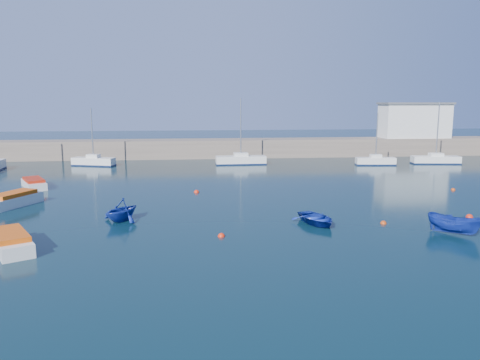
{
  "coord_description": "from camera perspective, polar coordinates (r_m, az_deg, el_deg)",
  "views": [
    {
      "loc": [
        -3.83,
        -21.89,
        8.1
      ],
      "look_at": [
        0.28,
        16.31,
        1.6
      ],
      "focal_mm": 35.0,
      "sensor_mm": 36.0,
      "label": 1
    }
  ],
  "objects": [
    {
      "name": "dinghy_center",
      "position": [
        31.67,
        9.32,
        -4.67
      ],
      "size": [
        3.42,
        4.1,
        0.73
      ],
      "primitive_type": "imported",
      "rotation": [
        0.0,
        0.0,
        0.29
      ],
      "color": "navy",
      "rests_on": "ground"
    },
    {
      "name": "sailboat_7",
      "position": [
        62.43,
        16.19,
        2.27
      ],
      "size": [
        5.09,
        1.96,
        6.67
      ],
      "rotation": [
        0.0,
        0.0,
        1.45
      ],
      "color": "silver",
      "rests_on": "ground"
    },
    {
      "name": "buoy_1",
      "position": [
        32.84,
        17.08,
        -5.11
      ],
      "size": [
        0.42,
        0.42,
        0.42
      ],
      "primitive_type": "sphere",
      "color": "#B3380D",
      "rests_on": "ground"
    },
    {
      "name": "harbor_office",
      "position": [
        75.92,
        20.48,
        6.74
      ],
      "size": [
        10.0,
        4.0,
        5.0
      ],
      "primitive_type": "cube",
      "color": "silver",
      "rests_on": "back_wall"
    },
    {
      "name": "buoy_2",
      "position": [
        36.79,
        26.17,
        -4.12
      ],
      "size": [
        0.49,
        0.49,
        0.49
      ],
      "primitive_type": "sphere",
      "color": "red",
      "rests_on": "ground"
    },
    {
      "name": "sailboat_5",
      "position": [
        62.16,
        -17.42,
        2.21
      ],
      "size": [
        5.62,
        3.06,
        7.25
      ],
      "rotation": [
        0.0,
        0.0,
        1.27
      ],
      "color": "silver",
      "rests_on": "ground"
    },
    {
      "name": "motorboat_1",
      "position": [
        40.45,
        -25.85,
        -2.17
      ],
      "size": [
        3.49,
        4.8,
        1.12
      ],
      "rotation": [
        0.0,
        0.0,
        -0.47
      ],
      "color": "silver",
      "rests_on": "ground"
    },
    {
      "name": "dinghy_right",
      "position": [
        31.66,
        24.66,
        -4.93
      ],
      "size": [
        3.1,
        3.29,
        1.27
      ],
      "primitive_type": "imported",
      "rotation": [
        0.0,
        0.0,
        0.72
      ],
      "color": "navy",
      "rests_on": "ground"
    },
    {
      "name": "sailboat_8",
      "position": [
        66.35,
        22.74,
        2.32
      ],
      "size": [
        6.25,
        2.5,
        7.98
      ],
      "rotation": [
        0.0,
        0.0,
        1.44
      ],
      "color": "silver",
      "rests_on": "ground"
    },
    {
      "name": "motorboat_2",
      "position": [
        48.21,
        -23.83,
        -0.38
      ],
      "size": [
        3.42,
        4.68,
        0.92
      ],
      "rotation": [
        0.0,
        0.0,
        0.47
      ],
      "color": "silver",
      "rests_on": "ground"
    },
    {
      "name": "ground",
      "position": [
        23.66,
        3.62,
        -10.44
      ],
      "size": [
        220.0,
        220.0,
        0.0
      ],
      "primitive_type": "plane",
      "color": "black",
      "rests_on": "ground"
    },
    {
      "name": "buoy_3",
      "position": [
        42.14,
        -5.32,
        -1.52
      ],
      "size": [
        0.48,
        0.48,
        0.48
      ],
      "primitive_type": "sphere",
      "color": "red",
      "rests_on": "ground"
    },
    {
      "name": "sailboat_6",
      "position": [
        60.63,
        0.1,
        2.5
      ],
      "size": [
        6.49,
        1.95,
        8.49
      ],
      "rotation": [
        0.0,
        0.0,
        1.59
      ],
      "color": "silver",
      "rests_on": "ground"
    },
    {
      "name": "buoy_0",
      "position": [
        28.53,
        -2.28,
        -6.9
      ],
      "size": [
        0.44,
        0.44,
        0.44
      ],
      "primitive_type": "sphere",
      "color": "red",
      "rests_on": "ground"
    },
    {
      "name": "dinghy_left",
      "position": [
        32.92,
        -14.27,
        -3.55
      ],
      "size": [
        3.8,
        3.9,
        1.56
      ],
      "primitive_type": "imported",
      "rotation": [
        0.0,
        0.0,
        -0.62
      ],
      "color": "navy",
      "rests_on": "ground"
    },
    {
      "name": "motorboat_0",
      "position": [
        28.83,
        -26.18,
        -6.73
      ],
      "size": [
        3.66,
        4.8,
        1.03
      ],
      "rotation": [
        0.0,
        0.0,
        0.51
      ],
      "color": "silver",
      "rests_on": "ground"
    },
    {
      "name": "buoy_4",
      "position": [
        47.31,
        24.54,
        -1.13
      ],
      "size": [
        0.39,
        0.39,
        0.39
      ],
      "primitive_type": "sphere",
      "color": "#B3380D",
      "rests_on": "ground"
    },
    {
      "name": "back_wall",
      "position": [
        68.34,
        -2.9,
        3.88
      ],
      "size": [
        96.0,
        4.5,
        2.6
      ],
      "primitive_type": "cube",
      "color": "#706255",
      "rests_on": "ground"
    }
  ]
}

